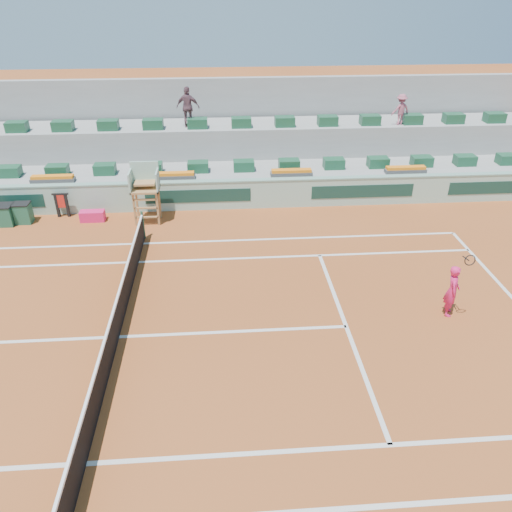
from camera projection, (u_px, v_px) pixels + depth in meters
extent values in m
plane|color=brown|center=(119.00, 337.00, 13.82)|extent=(90.00, 90.00, 0.00)
cube|color=#999996|center=(156.00, 178.00, 22.79)|extent=(36.00, 4.00, 1.20)
cube|color=#999996|center=(158.00, 152.00, 23.83)|extent=(36.00, 2.40, 2.60)
cube|color=#999996|center=(159.00, 125.00, 24.77)|extent=(36.00, 0.40, 4.40)
cube|color=#E61E61|center=(93.00, 216.00, 20.18)|extent=(0.97, 0.43, 0.43)
imported|color=brown|center=(188.00, 107.00, 22.49)|extent=(1.12, 0.63, 1.80)
imported|color=#A25164|center=(401.00, 109.00, 22.98)|extent=(1.00, 0.75, 1.38)
cube|color=silver|center=(143.00, 244.00, 18.57)|extent=(23.77, 0.12, 0.01)
cube|color=silver|center=(86.00, 464.00, 10.25)|extent=(23.77, 0.12, 0.01)
cube|color=silver|center=(138.00, 262.00, 17.38)|extent=(23.77, 0.12, 0.01)
cube|color=silver|center=(346.00, 326.00, 14.23)|extent=(0.12, 8.23, 0.01)
cube|color=silver|center=(119.00, 337.00, 13.82)|extent=(12.80, 0.12, 0.01)
cube|color=black|center=(117.00, 324.00, 13.59)|extent=(0.03, 11.87, 0.92)
cube|color=white|center=(114.00, 309.00, 13.35)|extent=(0.06, 11.87, 0.07)
cylinder|color=#1D4531|center=(143.00, 225.00, 18.69)|extent=(0.10, 0.10, 1.10)
cube|color=#96BCAA|center=(150.00, 197.00, 20.89)|extent=(36.00, 0.30, 1.20)
cube|color=gray|center=(149.00, 183.00, 20.57)|extent=(36.00, 0.34, 0.06)
cube|color=#13362D|center=(198.00, 196.00, 20.85)|extent=(4.40, 0.02, 0.56)
cube|color=#13362D|center=(363.00, 191.00, 21.30)|extent=(4.40, 0.02, 0.56)
cube|color=#13362D|center=(498.00, 188.00, 21.68)|extent=(4.40, 0.02, 0.56)
cube|color=#9C6C3B|center=(135.00, 210.00, 19.56)|extent=(0.08, 0.08, 1.35)
cube|color=#9C6C3B|center=(158.00, 209.00, 19.62)|extent=(0.08, 0.08, 1.35)
cube|color=#9C6C3B|center=(137.00, 203.00, 20.17)|extent=(0.08, 0.08, 1.35)
cube|color=#9C6C3B|center=(159.00, 202.00, 20.23)|extent=(0.08, 0.08, 1.35)
cube|color=#9C6C3B|center=(145.00, 189.00, 19.54)|extent=(1.10, 0.90, 0.08)
cube|color=#96BCAA|center=(145.00, 174.00, 19.62)|extent=(1.10, 0.08, 1.00)
cube|color=#96BCAA|center=(131.00, 181.00, 19.33)|extent=(0.06, 0.90, 0.80)
cube|color=#96BCAA|center=(158.00, 180.00, 19.40)|extent=(0.06, 0.90, 0.80)
cube|color=#9C6C3B|center=(145.00, 183.00, 19.51)|extent=(0.80, 0.60, 0.08)
cube|color=#9C6C3B|center=(147.00, 217.00, 19.75)|extent=(0.90, 0.08, 0.06)
cube|color=#9C6C3B|center=(146.00, 208.00, 19.56)|extent=(0.90, 0.08, 0.06)
cube|color=#9C6C3B|center=(145.00, 200.00, 19.38)|extent=(0.90, 0.08, 0.06)
cube|color=#184A2E|center=(10.00, 171.00, 21.22)|extent=(0.90, 0.60, 0.44)
cube|color=#184A2E|center=(58.00, 170.00, 21.35)|extent=(0.90, 0.60, 0.44)
cube|color=#184A2E|center=(105.00, 169.00, 21.48)|extent=(0.90, 0.60, 0.44)
cube|color=#184A2E|center=(152.00, 168.00, 21.61)|extent=(0.90, 0.60, 0.44)
cube|color=#184A2E|center=(198.00, 167.00, 21.73)|extent=(0.90, 0.60, 0.44)
cube|color=#184A2E|center=(244.00, 166.00, 21.86)|extent=(0.90, 0.60, 0.44)
cube|color=#184A2E|center=(289.00, 164.00, 21.99)|extent=(0.90, 0.60, 0.44)
cube|color=#184A2E|center=(334.00, 163.00, 22.12)|extent=(0.90, 0.60, 0.44)
cube|color=#184A2E|center=(378.00, 162.00, 22.24)|extent=(0.90, 0.60, 0.44)
cube|color=#184A2E|center=(422.00, 161.00, 22.37)|extent=(0.90, 0.60, 0.44)
cube|color=#184A2E|center=(465.00, 160.00, 22.50)|extent=(0.90, 0.60, 0.44)
cube|color=#184A2E|center=(508.00, 159.00, 22.62)|extent=(0.90, 0.60, 0.44)
cube|color=#184A2E|center=(17.00, 127.00, 22.18)|extent=(0.90, 0.60, 0.44)
cube|color=#184A2E|center=(63.00, 126.00, 22.30)|extent=(0.90, 0.60, 0.44)
cube|color=#184A2E|center=(108.00, 125.00, 22.43)|extent=(0.90, 0.60, 0.44)
cube|color=#184A2E|center=(153.00, 124.00, 22.56)|extent=(0.90, 0.60, 0.44)
cube|color=#184A2E|center=(197.00, 123.00, 22.68)|extent=(0.90, 0.60, 0.44)
cube|color=#184A2E|center=(241.00, 122.00, 22.81)|extent=(0.90, 0.60, 0.44)
cube|color=#184A2E|center=(285.00, 121.00, 22.94)|extent=(0.90, 0.60, 0.44)
cube|color=#184A2E|center=(328.00, 121.00, 23.07)|extent=(0.90, 0.60, 0.44)
cube|color=#184A2E|center=(370.00, 120.00, 23.19)|extent=(0.90, 0.60, 0.44)
cube|color=#184A2E|center=(412.00, 119.00, 23.32)|extent=(0.90, 0.60, 0.44)
cube|color=#184A2E|center=(453.00, 118.00, 23.45)|extent=(0.90, 0.60, 0.44)
cube|color=#184A2E|center=(494.00, 117.00, 23.58)|extent=(0.90, 0.60, 0.44)
cube|color=#494949|center=(53.00, 180.00, 20.73)|extent=(1.80, 0.36, 0.16)
cube|color=orange|center=(52.00, 177.00, 20.66)|extent=(1.70, 0.32, 0.12)
cube|color=#494949|center=(174.00, 177.00, 21.05)|extent=(1.80, 0.36, 0.16)
cube|color=orange|center=(174.00, 174.00, 20.98)|extent=(1.70, 0.32, 0.12)
cube|color=#494949|center=(291.00, 174.00, 21.36)|extent=(1.80, 0.36, 0.16)
cube|color=orange|center=(291.00, 171.00, 21.29)|extent=(1.70, 0.32, 0.12)
cube|color=#494949|center=(405.00, 171.00, 21.68)|extent=(1.80, 0.36, 0.16)
cube|color=orange|center=(406.00, 168.00, 21.61)|extent=(1.70, 0.32, 0.12)
cube|color=#1A503A|center=(23.00, 213.00, 19.94)|extent=(0.61, 0.53, 0.80)
cube|color=black|center=(21.00, 204.00, 19.74)|extent=(0.65, 0.56, 0.04)
cube|color=#1A503A|center=(4.00, 215.00, 19.80)|extent=(0.77, 0.66, 0.80)
cube|color=black|center=(1.00, 206.00, 19.59)|extent=(0.81, 0.70, 0.04)
cube|color=black|center=(57.00, 206.00, 20.37)|extent=(0.11, 0.11, 1.00)
cube|color=black|center=(67.00, 205.00, 20.40)|extent=(0.11, 0.11, 1.00)
cube|color=black|center=(60.00, 194.00, 20.14)|extent=(0.65, 0.09, 0.06)
cube|color=red|center=(61.00, 201.00, 20.27)|extent=(0.48, 0.04, 0.56)
imported|color=#E61E61|center=(452.00, 291.00, 14.39)|extent=(0.56, 0.68, 1.60)
cylinder|color=black|center=(466.00, 258.00, 13.52)|extent=(0.03, 0.35, 0.09)
torus|color=black|center=(470.00, 260.00, 13.29)|extent=(0.31, 0.08, 0.31)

